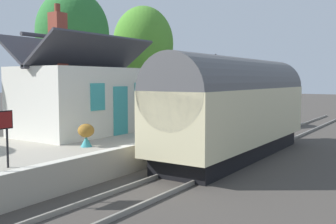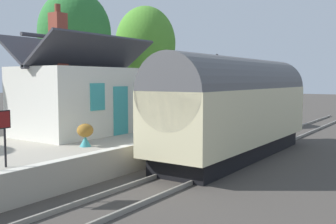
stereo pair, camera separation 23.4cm
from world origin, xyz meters
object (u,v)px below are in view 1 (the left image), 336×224
Objects in this scene: bench_platform_end at (215,110)px; planter_edge_near at (86,134)px; planter_corner_building at (178,108)px; tree_behind_building at (73,33)px; tree_far_left at (87,61)px; lamp_post_platform at (215,75)px; planter_by_door at (182,112)px; tree_mid_background at (143,44)px; planter_bench_left at (197,109)px; station_building at (80,98)px; train at (236,106)px.

bench_platform_end reaches higher than planter_edge_near.
planter_corner_building reaches higher than planter_edge_near.
tree_behind_building is 8.42m from tree_far_left.
lamp_post_platform reaches higher than planter_corner_building.
planter_edge_near reaches higher than planter_by_door.
tree_far_left is at bearing 74.91° from lamp_post_platform.
planter_bench_left is at bearing -77.43° from tree_mid_background.
station_building is 11.15m from planter_bench_left.
bench_platform_end is 2.31m from planter_by_door.
planter_edge_near is 0.10× the size of tree_mid_background.
tree_behind_building reaches higher than planter_by_door.
tree_behind_building is at bearing 141.18° from planter_corner_building.
lamp_post_platform reaches higher than planter_bench_left.
planter_corner_building is 8.35m from tree_behind_building.
tree_mid_background is (5.33, -1.41, -0.32)m from tree_behind_building.
station_building is 6.68× the size of planter_corner_building.
tree_far_left reaches higher than planter_by_door.
planter_corner_building is at bearing 87.64° from bench_platform_end.
tree_behind_building is 5.52m from tree_mid_background.
tree_mid_background is at bearing 65.66° from planter_by_door.
tree_mid_background is at bearing 28.91° from planter_edge_near.
lamp_post_platform is 9.24m from tree_behind_building.
planter_corner_building is 1.22× the size of planter_bench_left.
tree_far_left reaches higher than bench_platform_end.
tree_mid_background is (12.54, 6.93, 4.44)m from planter_edge_near.
planter_bench_left is (0.85, -1.00, -0.11)m from planter_corner_building.
planter_corner_building is (2.07, 1.65, 0.06)m from planter_by_door.
bench_platform_end is 0.37× the size of lamp_post_platform.
planter_by_door is at bearing -105.59° from tree_far_left.
planter_edge_near is at bearing -130.86° from tree_behind_building.
bench_platform_end is at bearing 33.28° from train.
tree_mid_background is at bearing 89.00° from bench_platform_end.
planter_edge_near is 0.22× the size of lamp_post_platform.
planter_corner_building is 1.31m from planter_bench_left.
tree_mid_background reaches higher than planter_edge_near.
train is 7.68× the size of bench_platform_end.
train is 9.95m from planter_corner_building.
tree_mid_background is (2.62, 7.04, 2.25)m from lamp_post_platform.
lamp_post_platform is at bearing -110.41° from tree_mid_background.
planter_corner_building is (10.22, 1.36, -1.12)m from station_building.
tree_mid_background is at bearing -99.19° from tree_far_left.
planter_corner_building is (6.76, 7.25, -0.77)m from train.
train is at bearing -123.64° from tree_mid_background.
station_building reaches higher than bench_platform_end.
planter_edge_near is (-10.49, -2.39, 0.05)m from planter_by_door.
lamp_post_platform is (-0.57, -2.51, 2.25)m from planter_by_door.
station_building reaches higher than planter_edge_near.
planter_bench_left is at bearing 39.40° from train.
tree_mid_background is at bearing 102.57° from planter_bench_left.
planter_corner_building is at bearing -38.82° from tree_behind_building.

